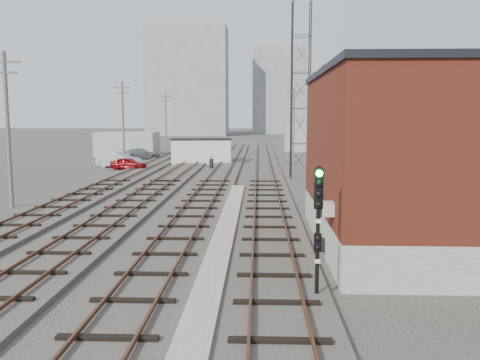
{
  "coord_description": "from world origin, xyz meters",
  "views": [
    {
      "loc": [
        1.99,
        -8.88,
        5.33
      ],
      "look_at": [
        1.06,
        16.06,
        2.2
      ],
      "focal_mm": 38.0,
      "sensor_mm": 36.0,
      "label": 1
    }
  ],
  "objects_px": {
    "car_grey": "(141,154)",
    "site_trailer": "(200,151)",
    "signal_mast": "(318,223)",
    "switch_stand": "(211,164)",
    "car_silver": "(119,160)",
    "car_red": "(128,164)"
  },
  "relations": [
    {
      "from": "signal_mast",
      "to": "car_red",
      "type": "distance_m",
      "value": 39.09
    },
    {
      "from": "car_silver",
      "to": "switch_stand",
      "type": "bearing_deg",
      "value": -83.34
    },
    {
      "from": "signal_mast",
      "to": "car_silver",
      "type": "distance_m",
      "value": 41.24
    },
    {
      "from": "signal_mast",
      "to": "site_trailer",
      "type": "relative_size",
      "value": 0.54
    },
    {
      "from": "signal_mast",
      "to": "site_trailer",
      "type": "distance_m",
      "value": 43.72
    },
    {
      "from": "signal_mast",
      "to": "car_silver",
      "type": "xyz_separation_m",
      "value": [
        -16.25,
        37.87,
        -1.51
      ]
    },
    {
      "from": "site_trailer",
      "to": "car_grey",
      "type": "distance_m",
      "value": 10.01
    },
    {
      "from": "signal_mast",
      "to": "car_grey",
      "type": "distance_m",
      "value": 51.42
    },
    {
      "from": "switch_stand",
      "to": "car_grey",
      "type": "bearing_deg",
      "value": 146.2
    },
    {
      "from": "signal_mast",
      "to": "site_trailer",
      "type": "height_order",
      "value": "signal_mast"
    },
    {
      "from": "signal_mast",
      "to": "switch_stand",
      "type": "bearing_deg",
      "value": 100.19
    },
    {
      "from": "car_red",
      "to": "car_silver",
      "type": "bearing_deg",
      "value": 44.69
    },
    {
      "from": "car_grey",
      "to": "site_trailer",
      "type": "bearing_deg",
      "value": -144.8
    },
    {
      "from": "car_silver",
      "to": "car_grey",
      "type": "height_order",
      "value": "car_silver"
    },
    {
      "from": "switch_stand",
      "to": "car_grey",
      "type": "relative_size",
      "value": 0.29
    },
    {
      "from": "switch_stand",
      "to": "car_red",
      "type": "relative_size",
      "value": 0.37
    },
    {
      "from": "switch_stand",
      "to": "car_red",
      "type": "xyz_separation_m",
      "value": [
        -8.41,
        0.24,
        -0.02
      ]
    },
    {
      "from": "switch_stand",
      "to": "site_trailer",
      "type": "bearing_deg",
      "value": 123.17
    },
    {
      "from": "site_trailer",
      "to": "car_red",
      "type": "xyz_separation_m",
      "value": [
        -6.53,
        -6.79,
        -0.84
      ]
    },
    {
      "from": "switch_stand",
      "to": "site_trailer",
      "type": "height_order",
      "value": "site_trailer"
    },
    {
      "from": "car_grey",
      "to": "signal_mast",
      "type": "bearing_deg",
      "value": 179.29
    },
    {
      "from": "car_red",
      "to": "car_silver",
      "type": "xyz_separation_m",
      "value": [
        -1.39,
        1.75,
        0.18
      ]
    }
  ]
}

